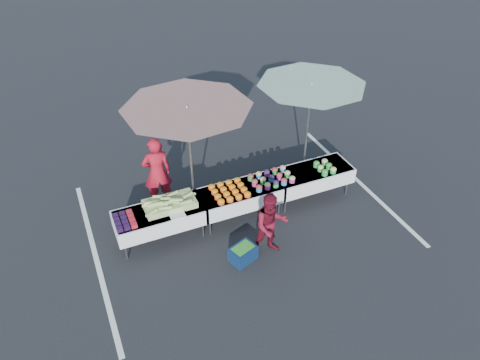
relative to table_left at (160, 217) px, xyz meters
name	(u,v)px	position (x,y,z in m)	size (l,w,h in m)	color
ground	(240,216)	(1.80, 0.00, -0.58)	(80.00, 80.00, 0.00)	black
stripe_left	(96,257)	(-1.40, 0.00, -0.58)	(0.10, 5.00, 0.00)	silver
stripe_right	(359,181)	(5.00, 0.00, -0.58)	(0.10, 5.00, 0.00)	silver
table_left	(160,217)	(0.00, 0.00, 0.00)	(1.86, 0.81, 0.75)	white
table_center	(240,195)	(1.80, 0.00, 0.00)	(1.86, 0.81, 0.75)	white
table_right	(312,176)	(3.60, 0.00, 0.00)	(1.86, 0.81, 0.75)	white
berry_punnets	(125,221)	(-0.71, -0.06, 0.21)	(0.40, 0.54, 0.08)	black
corn_pile	(170,203)	(0.25, 0.05, 0.26)	(1.16, 0.57, 0.26)	#ACC766
plastic_bags	(177,215)	(0.30, -0.30, 0.19)	(0.30, 0.25, 0.05)	white
carrot_bowls	(229,191)	(1.55, -0.01, 0.22)	(0.75, 0.69, 0.11)	#D04917
potato_cups	(271,178)	(2.55, 0.00, 0.25)	(0.94, 0.58, 0.16)	#2B79C9
bean_baskets	(325,167)	(3.86, -0.10, 0.24)	(0.36, 0.50, 0.15)	green
vendor	(157,172)	(0.30, 1.15, 0.29)	(0.64, 0.42, 1.75)	#A61224
customer	(271,225)	(1.91, -1.26, 0.14)	(0.71, 0.55, 1.45)	maroon
umbrella_left	(188,117)	(0.92, 0.56, 1.85)	(3.25, 3.25, 2.68)	black
umbrella_right	(311,92)	(3.87, 0.80, 1.69)	(3.11, 3.11, 2.51)	black
storage_bin	(243,253)	(1.32, -1.25, -0.41)	(0.61, 0.52, 0.33)	#0E2346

